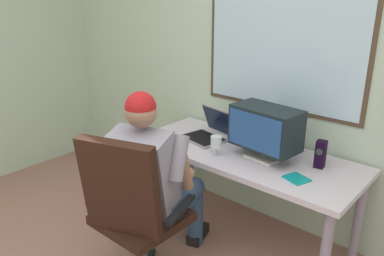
{
  "coord_description": "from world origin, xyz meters",
  "views": [
    {
      "loc": [
        1.3,
        -0.66,
        1.86
      ],
      "look_at": [
        -0.3,
        1.18,
        0.98
      ],
      "focal_mm": 36.44,
      "sensor_mm": 36.0,
      "label": 1
    }
  ],
  "objects": [
    {
      "name": "crt_monitor",
      "position": [
        0.02,
        1.59,
        0.94
      ],
      "size": [
        0.5,
        0.31,
        0.37
      ],
      "color": "beige",
      "rests_on": "desk"
    },
    {
      "name": "desk_speaker",
      "position": [
        0.38,
        1.71,
        0.81
      ],
      "size": [
        0.07,
        0.08,
        0.19
      ],
      "color": "black",
      "rests_on": "desk"
    },
    {
      "name": "office_chair",
      "position": [
        -0.33,
        0.65,
        0.61
      ],
      "size": [
        0.68,
        0.61,
        1.09
      ],
      "color": "black",
      "rests_on": "ground"
    },
    {
      "name": "wall_rear",
      "position": [
        -0.0,
        2.0,
        1.3
      ],
      "size": [
        5.34,
        0.08,
        2.59
      ],
      "color": "#B3C9B4",
      "rests_on": "ground"
    },
    {
      "name": "person_seated",
      "position": [
        -0.4,
        0.92,
        0.68
      ],
      "size": [
        0.66,
        0.88,
        1.29
      ],
      "color": "navy",
      "rests_on": "ground"
    },
    {
      "name": "wine_glass",
      "position": [
        -0.27,
        1.41,
        0.81
      ],
      "size": [
        0.08,
        0.08,
        0.15
      ],
      "color": "silver",
      "rests_on": "desk"
    },
    {
      "name": "cd_case",
      "position": [
        0.35,
        1.44,
        0.72
      ],
      "size": [
        0.17,
        0.16,
        0.01
      ],
      "color": "teal",
      "rests_on": "desk"
    },
    {
      "name": "laptop",
      "position": [
        -0.52,
        1.66,
        0.78
      ],
      "size": [
        0.38,
        0.39,
        0.24
      ],
      "color": "gray",
      "rests_on": "desk"
    },
    {
      "name": "desk",
      "position": [
        -0.14,
        1.59,
        0.63
      ],
      "size": [
        1.7,
        0.71,
        0.72
      ],
      "color": "gray",
      "rests_on": "ground"
    }
  ]
}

